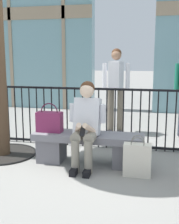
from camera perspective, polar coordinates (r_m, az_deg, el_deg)
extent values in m
plane|color=gray|center=(4.38, -0.29, -9.94)|extent=(60.00, 60.00, 0.00)
cube|color=slate|center=(4.25, -0.29, -4.88)|extent=(1.60, 0.44, 0.10)
cube|color=slate|center=(4.47, -7.36, -7.21)|extent=(0.36, 0.37, 0.35)
cube|color=slate|center=(4.24, 7.19, -8.22)|extent=(0.36, 0.37, 0.35)
cylinder|color=gray|center=(4.09, -2.08, -4.52)|extent=(0.15, 0.40, 0.15)
cylinder|color=gray|center=(3.97, -2.79, -8.67)|extent=(0.11, 0.11, 0.45)
cube|color=black|center=(3.98, -3.00, -11.46)|extent=(0.09, 0.22, 0.08)
cylinder|color=gray|center=(4.05, 0.40, -4.67)|extent=(0.15, 0.40, 0.15)
cylinder|color=gray|center=(3.93, -0.23, -8.87)|extent=(0.11, 0.11, 0.45)
cube|color=black|center=(3.94, -0.42, -11.68)|extent=(0.09, 0.22, 0.08)
cube|color=silver|center=(4.14, -0.41, -0.89)|extent=(0.36, 0.30, 0.55)
cylinder|color=silver|center=(4.19, -3.34, -0.09)|extent=(0.08, 0.08, 0.26)
cylinder|color=beige|center=(3.98, -2.24, -3.15)|extent=(0.16, 0.28, 0.20)
cylinder|color=silver|center=(4.09, 2.60, -0.34)|extent=(0.08, 0.08, 0.26)
cylinder|color=beige|center=(3.94, 0.01, -3.28)|extent=(0.16, 0.28, 0.20)
cube|color=black|center=(3.91, -1.33, -3.70)|extent=(0.07, 0.10, 0.13)
sphere|color=beige|center=(4.06, -0.48, 4.17)|extent=(0.20, 0.20, 0.20)
sphere|color=#472816|center=(4.09, -0.38, 4.63)|extent=(0.20, 0.20, 0.20)
cube|color=#7A234C|center=(4.36, -7.79, -1.93)|extent=(0.38, 0.17, 0.29)
torus|color=#49152D|center=(4.33, -7.84, 0.04)|extent=(0.26, 0.02, 0.26)
cube|color=beige|center=(3.92, 9.27, -9.22)|extent=(0.36, 0.16, 0.43)
torus|color=slate|center=(3.79, 9.33, -6.14)|extent=(0.17, 0.01, 0.17)
torus|color=slate|center=(3.90, 9.43, -5.66)|extent=(0.17, 0.01, 0.17)
cylinder|color=#1E7259|center=(5.93, 16.64, 6.54)|extent=(0.08, 0.08, 0.52)
cylinder|color=#6B6051|center=(6.05, 4.14, 0.24)|extent=(0.13, 0.13, 0.90)
cube|color=black|center=(6.10, 4.03, -3.71)|extent=(0.09, 0.22, 0.06)
cylinder|color=#6B6051|center=(6.02, 6.02, 0.17)|extent=(0.13, 0.13, 0.90)
cube|color=black|center=(6.08, 5.90, -3.80)|extent=(0.09, 0.22, 0.06)
cube|color=silver|center=(5.95, 5.19, 7.14)|extent=(0.27, 0.41, 0.56)
cylinder|color=silver|center=(5.98, 2.94, 7.00)|extent=(0.08, 0.08, 0.52)
cylinder|color=silver|center=(5.92, 7.46, 6.88)|extent=(0.08, 0.08, 0.52)
sphere|color=#8E664C|center=(5.94, 5.26, 10.99)|extent=(0.20, 0.20, 0.20)
sphere|color=#472816|center=(5.96, 5.29, 11.28)|extent=(0.20, 0.20, 0.20)
cylinder|color=black|center=(5.63, -16.78, -0.28)|extent=(0.02, 0.02, 1.03)
cylinder|color=black|center=(5.56, -15.52, -0.35)|extent=(0.02, 0.02, 1.03)
cylinder|color=black|center=(5.49, -14.23, -0.41)|extent=(0.02, 0.02, 1.03)
cylinder|color=black|center=(5.43, -12.91, -0.47)|extent=(0.02, 0.02, 1.03)
cylinder|color=black|center=(5.37, -11.56, -0.54)|extent=(0.02, 0.02, 1.03)
cylinder|color=black|center=(5.32, -10.18, -0.60)|extent=(0.02, 0.02, 1.03)
cylinder|color=black|center=(5.27, -8.77, -0.67)|extent=(0.02, 0.02, 1.03)
cylinder|color=black|center=(5.22, -7.33, -0.74)|extent=(0.02, 0.02, 1.03)
cylinder|color=black|center=(5.17, -5.87, -0.81)|extent=(0.02, 0.02, 1.03)
cylinder|color=black|center=(5.13, -4.39, -0.88)|extent=(0.02, 0.02, 1.03)
cylinder|color=black|center=(5.09, -2.88, -0.95)|extent=(0.02, 0.02, 1.03)
cylinder|color=black|center=(5.06, -1.34, -1.02)|extent=(0.02, 0.02, 1.03)
cylinder|color=black|center=(5.03, 0.21, -1.09)|extent=(0.02, 0.02, 1.03)
cylinder|color=black|center=(5.00, 1.78, -1.16)|extent=(0.02, 0.02, 1.03)
cylinder|color=black|center=(4.98, 3.36, -1.23)|extent=(0.02, 0.02, 1.03)
cylinder|color=black|center=(4.96, 4.97, -1.30)|extent=(0.02, 0.02, 1.03)
cylinder|color=black|center=(4.94, 6.58, -1.37)|extent=(0.02, 0.02, 1.03)
cylinder|color=black|center=(4.93, 8.20, -1.43)|extent=(0.02, 0.02, 1.03)
cylinder|color=black|center=(4.92, 9.83, -1.50)|extent=(0.02, 0.02, 1.03)
cylinder|color=black|center=(4.92, 11.46, -1.57)|extent=(0.02, 0.02, 1.03)
cylinder|color=black|center=(4.92, 13.09, -1.63)|extent=(0.02, 0.02, 1.03)
cylinder|color=black|center=(4.92, 14.73, -1.70)|extent=(0.02, 0.02, 1.03)
cylinder|color=black|center=(4.93, 16.35, -1.76)|extent=(0.02, 0.02, 1.03)
cube|color=black|center=(5.12, 1.75, -6.28)|extent=(7.85, 0.04, 0.04)
cube|color=black|center=(4.92, 1.81, 4.51)|extent=(7.85, 0.04, 0.04)
cylinder|color=black|center=(4.95, -16.45, -7.83)|extent=(1.03, 1.03, 0.01)
torus|color=black|center=(4.95, -16.45, -7.77)|extent=(1.06, 1.06, 0.03)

